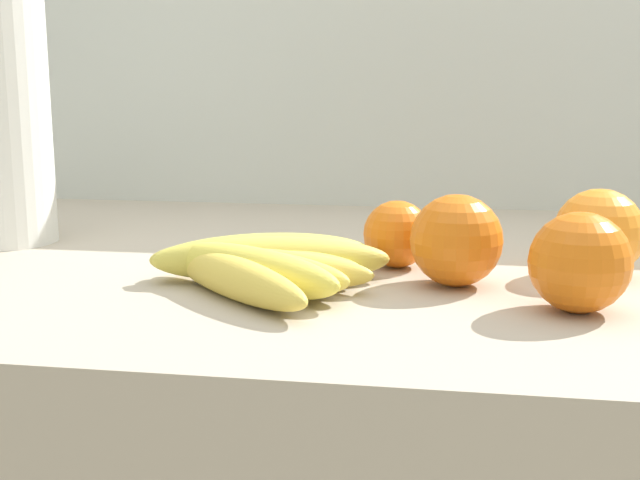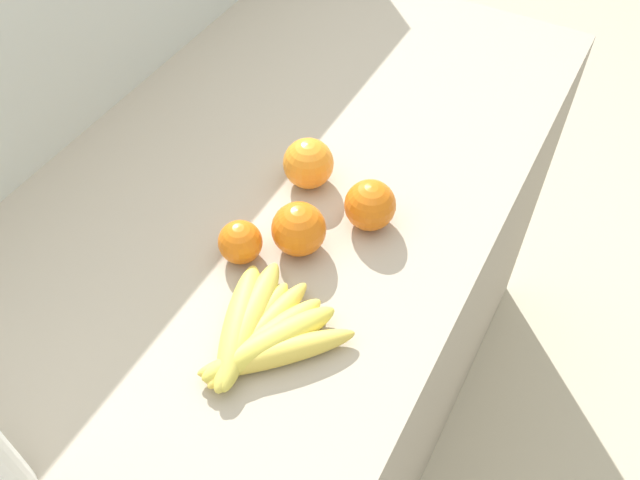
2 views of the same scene
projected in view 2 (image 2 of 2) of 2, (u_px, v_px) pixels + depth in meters
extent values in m
plane|color=beige|center=(284.00, 433.00, 1.71)|extent=(6.00, 6.00, 0.00)
cube|color=#ADA08C|center=(275.00, 343.00, 1.39)|extent=(1.42, 0.71, 0.86)
cube|color=silver|center=(104.00, 205.00, 1.34)|extent=(1.82, 0.06, 1.30)
ellipsoid|color=#E6C74C|center=(278.00, 353.00, 0.86)|extent=(0.17, 0.17, 0.03)
ellipsoid|color=#E7D54C|center=(271.00, 343.00, 0.86)|extent=(0.19, 0.13, 0.04)
ellipsoid|color=#DDC44C|center=(265.00, 340.00, 0.87)|extent=(0.19, 0.10, 0.04)
ellipsoid|color=#E9C54C|center=(260.00, 333.00, 0.88)|extent=(0.20, 0.06, 0.03)
ellipsoid|color=#E1D04C|center=(252.00, 333.00, 0.88)|extent=(0.18, 0.04, 0.03)
ellipsoid|color=#D6C34C|center=(249.00, 324.00, 0.88)|extent=(0.22, 0.08, 0.04)
ellipsoid|color=#DAC94C|center=(240.00, 325.00, 0.88)|extent=(0.20, 0.11, 0.04)
sphere|color=orange|center=(370.00, 205.00, 0.99)|extent=(0.08, 0.08, 0.08)
sphere|color=orange|center=(299.00, 229.00, 0.96)|extent=(0.08, 0.08, 0.08)
sphere|color=orange|center=(240.00, 242.00, 0.96)|extent=(0.06, 0.06, 0.06)
sphere|color=orange|center=(308.00, 163.00, 1.05)|extent=(0.08, 0.08, 0.08)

